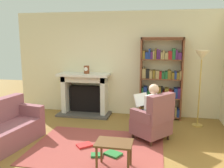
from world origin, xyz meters
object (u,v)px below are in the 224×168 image
at_px(armchair_reading, 154,120).
at_px(seated_reader, 149,109).
at_px(fireplace, 85,92).
at_px(mantel_clock, 87,70).
at_px(bookshelf, 161,80).
at_px(side_table, 114,146).
at_px(floor_lamp, 201,62).

height_order(armchair_reading, seated_reader, seated_reader).
height_order(fireplace, mantel_clock, mantel_clock).
bearing_deg(bookshelf, seated_reader, -98.89).
relative_size(mantel_clock, seated_reader, 0.18).
distance_m(fireplace, mantel_clock, 0.64).
bearing_deg(side_table, fireplace, 115.82).
distance_m(fireplace, side_table, 2.98).
relative_size(mantel_clock, bookshelf, 0.10).
xyz_separation_m(mantel_clock, floor_lamp, (2.76, -0.31, 0.27)).
height_order(fireplace, bookshelf, bookshelf).
bearing_deg(floor_lamp, fireplace, 171.81).
bearing_deg(floor_lamp, armchair_reading, -133.83).
height_order(bookshelf, armchair_reading, bookshelf).
bearing_deg(mantel_clock, floor_lamp, -6.40).
xyz_separation_m(fireplace, side_table, (1.29, -2.67, -0.21)).
bearing_deg(fireplace, bookshelf, 1.02).
bearing_deg(seated_reader, floor_lamp, 171.56).
xyz_separation_m(bookshelf, floor_lamp, (0.86, -0.44, 0.52)).
bearing_deg(mantel_clock, seated_reader, -37.00).
distance_m(fireplace, bookshelf, 2.02).
bearing_deg(fireplace, side_table, -64.18).
relative_size(armchair_reading, side_table, 1.73).
xyz_separation_m(armchair_reading, seated_reader, (-0.09, 0.08, 0.20)).
bearing_deg(armchair_reading, bookshelf, -144.95).
bearing_deg(side_table, floor_lamp, 55.58).
bearing_deg(seated_reader, mantel_clock, -86.95).
xyz_separation_m(side_table, floor_lamp, (1.55, 2.26, 1.11)).
distance_m(armchair_reading, floor_lamp, 1.78).
xyz_separation_m(mantel_clock, seated_reader, (1.68, -1.27, -0.59)).
relative_size(seated_reader, side_table, 2.04).
height_order(side_table, floor_lamp, floor_lamp).
distance_m(mantel_clock, bookshelf, 1.92).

